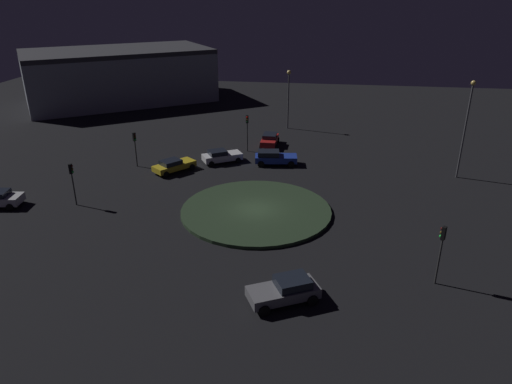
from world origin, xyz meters
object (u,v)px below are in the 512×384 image
at_px(car_white, 221,156).
at_px(streetlamp_southwest, 467,121).
at_px(car_grey, 285,290).
at_px(streetlamp_south, 289,90).
at_px(traffic_light_southeast, 135,143).
at_px(traffic_light_south, 247,126).
at_px(store_building, 119,75).
at_px(traffic_light_east, 72,176).
at_px(car_blue, 274,157).
at_px(traffic_light_northwest, 441,244).
at_px(car_yellow, 174,165).
at_px(car_red, 270,140).

bearing_deg(car_white, streetlamp_southwest, -33.06).
distance_m(car_grey, streetlamp_south, 39.04).
distance_m(car_white, traffic_light_southeast, 9.30).
relative_size(traffic_light_south, store_building, 0.13).
xyz_separation_m(streetlamp_south, streetlamp_southwest, (-18.55, 15.59, 0.64)).
relative_size(streetlamp_southwest, store_building, 0.30).
height_order(traffic_light_southeast, traffic_light_east, traffic_light_east).
bearing_deg(store_building, car_blue, 101.65).
relative_size(car_blue, traffic_light_south, 1.09).
distance_m(traffic_light_northwest, traffic_light_southeast, 32.85).
height_order(car_grey, streetlamp_south, streetlamp_south).
xyz_separation_m(car_blue, store_building, (29.12, -27.56, 3.42)).
xyz_separation_m(car_yellow, traffic_light_east, (6.05, 9.26, 2.07)).
bearing_deg(traffic_light_east, car_blue, 35.23).
xyz_separation_m(car_yellow, store_building, (18.94, -31.20, 3.54)).
relative_size(car_yellow, traffic_light_east, 1.18).
relative_size(traffic_light_northwest, traffic_light_south, 0.97).
xyz_separation_m(traffic_light_northwest, streetlamp_south, (12.62, -35.37, 2.30)).
relative_size(car_white, car_red, 1.10).
distance_m(traffic_light_south, store_building, 34.75).
xyz_separation_m(car_blue, streetlamp_southwest, (-18.80, 1.08, 5.09)).
xyz_separation_m(car_grey, traffic_light_northwest, (-9.52, -3.29, 2.17)).
bearing_deg(car_white, traffic_light_south, 30.89).
bearing_deg(car_white, car_red, 24.62).
bearing_deg(traffic_light_south, traffic_light_east, -48.66).
height_order(car_yellow, store_building, store_building).
bearing_deg(car_yellow, car_red, -2.25).
xyz_separation_m(car_blue, traffic_light_northwest, (-12.87, 20.85, 2.16)).
xyz_separation_m(car_white, traffic_light_northwest, (-18.70, 20.69, 2.24)).
bearing_deg(car_white, car_grey, -99.98).
bearing_deg(car_red, car_blue, 11.77).
bearing_deg(store_building, car_red, 107.97).
distance_m(car_blue, car_red, 6.61).
height_order(car_yellow, streetlamp_south, streetlamp_south).
relative_size(car_red, traffic_light_east, 1.07).
distance_m(car_white, streetlamp_south, 16.52).
bearing_deg(traffic_light_southeast, car_white, 49.44).
height_order(traffic_light_southeast, store_building, store_building).
xyz_separation_m(traffic_light_northwest, traffic_light_east, (29.11, -7.96, -0.20)).
bearing_deg(car_grey, traffic_light_northwest, 171.80).
relative_size(car_red, streetlamp_southwest, 0.42).
distance_m(traffic_light_southeast, store_building, 33.67).
height_order(car_blue, car_yellow, car_blue).
bearing_deg(car_red, streetlamp_south, 170.05).
height_order(car_blue, traffic_light_south, traffic_light_south).
relative_size(car_grey, car_red, 1.14).
xyz_separation_m(car_white, car_yellow, (4.35, 3.48, -0.04)).
relative_size(car_red, store_building, 0.13).
bearing_deg(traffic_light_southeast, car_blue, 43.59).
bearing_deg(car_grey, streetlamp_south, -112.68).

